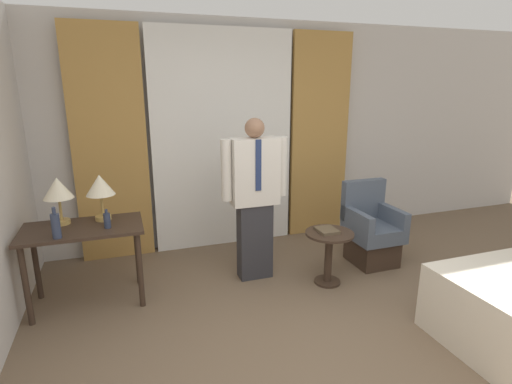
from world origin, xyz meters
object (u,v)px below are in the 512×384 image
(book, at_px, (327,230))
(bottle_by_lamp, at_px, (107,220))
(armchair, at_px, (371,233))
(side_table, at_px, (329,249))
(bottle_near_edge, at_px, (56,225))
(table_lamp_left, at_px, (58,190))
(desk, at_px, (84,240))
(table_lamp_right, at_px, (100,187))
(person, at_px, (255,195))

(book, bearing_deg, bottle_by_lamp, 172.43)
(armchair, distance_m, side_table, 0.76)
(bottle_near_edge, height_order, bottle_by_lamp, bottle_near_edge)
(side_table, bearing_deg, bottle_by_lamp, 171.85)
(book, bearing_deg, table_lamp_left, 168.14)
(desk, distance_m, book, 2.27)
(desk, bearing_deg, armchair, -1.78)
(table_lamp_right, bearing_deg, bottle_by_lamp, -80.34)
(bottle_near_edge, height_order, book, bottle_near_edge)
(table_lamp_right, xyz_separation_m, armchair, (2.78, -0.23, -0.70))
(desk, xyz_separation_m, armchair, (2.96, -0.09, -0.27))
(desk, relative_size, table_lamp_right, 2.38)
(table_lamp_right, bearing_deg, bottle_near_edge, -133.98)
(desk, height_order, table_lamp_right, table_lamp_right)
(book, bearing_deg, person, 150.51)
(table_lamp_right, bearing_deg, book, -13.80)
(table_lamp_left, relative_size, bottle_by_lamp, 2.53)
(table_lamp_left, distance_m, armchair, 3.22)
(table_lamp_left, distance_m, table_lamp_right, 0.35)
(bottle_by_lamp, height_order, book, bottle_by_lamp)
(person, bearing_deg, bottle_by_lamp, -176.37)
(bottle_near_edge, bearing_deg, armchair, 2.31)
(book, bearing_deg, table_lamp_right, 166.20)
(armchair, bearing_deg, desk, 178.22)
(desk, height_order, bottle_near_edge, bottle_near_edge)
(table_lamp_left, bearing_deg, person, -4.81)
(table_lamp_left, relative_size, person, 0.26)
(bottle_by_lamp, distance_m, side_table, 2.11)
(person, bearing_deg, table_lamp_right, 174.03)
(person, height_order, book, person)
(table_lamp_left, height_order, bottle_by_lamp, table_lamp_left)
(table_lamp_right, height_order, book, table_lamp_right)
(side_table, distance_m, book, 0.19)
(bottle_by_lamp, relative_size, person, 0.10)
(side_table, xyz_separation_m, book, (-0.02, 0.02, 0.19))
(bottle_near_edge, xyz_separation_m, side_table, (2.43, -0.17, -0.48))
(bottle_near_edge, bearing_deg, side_table, -4.04)
(armchair, xyz_separation_m, book, (-0.72, -0.27, 0.21))
(table_lamp_right, relative_size, person, 0.26)
(table_lamp_right, bearing_deg, person, -5.97)
(bottle_near_edge, bearing_deg, bottle_by_lamp, 17.35)
(person, xyz_separation_m, book, (0.63, -0.36, -0.33))
(desk, relative_size, bottle_by_lamp, 6.02)
(table_lamp_left, distance_m, bottle_near_edge, 0.41)
(table_lamp_left, relative_size, bottle_near_edge, 1.62)
(table_lamp_left, bearing_deg, table_lamp_right, 0.00)
(armchair, height_order, book, armchair)
(desk, xyz_separation_m, book, (2.24, -0.37, -0.06))
(person, xyz_separation_m, armchair, (1.35, -0.08, -0.54))
(table_lamp_left, bearing_deg, desk, -38.95)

